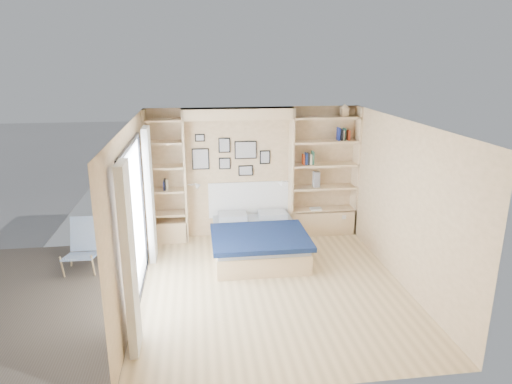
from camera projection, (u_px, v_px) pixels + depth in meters
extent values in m
plane|color=#DCBE8A|center=(272.00, 287.00, 6.98)|extent=(4.50, 4.50, 0.00)
plane|color=#D5B285|center=(253.00, 172.00, 8.77)|extent=(4.00, 0.00, 4.00)
plane|color=#D5B285|center=(311.00, 282.00, 4.49)|extent=(4.00, 0.00, 4.00)
plane|color=#D5B285|center=(132.00, 216.00, 6.38)|extent=(0.00, 4.50, 4.50)
plane|color=#D5B285|center=(403.00, 204.00, 6.88)|extent=(0.00, 4.50, 4.50)
plane|color=white|center=(274.00, 124.00, 6.27)|extent=(4.50, 4.50, 0.00)
cube|color=#D9B585|center=(185.00, 177.00, 8.44)|extent=(0.04, 0.35, 2.50)
cube|color=#D9B585|center=(291.00, 174.00, 8.69)|extent=(0.04, 0.35, 2.50)
cube|color=#D9B585|center=(238.00, 114.00, 8.24)|extent=(2.00, 0.35, 0.20)
cube|color=#D9B585|center=(356.00, 171.00, 8.85)|extent=(0.04, 0.35, 2.50)
cube|color=#D9B585|center=(148.00, 178.00, 8.35)|extent=(0.04, 0.35, 2.50)
cube|color=#D9B585|center=(322.00, 221.00, 9.06)|extent=(1.30, 0.35, 0.50)
cube|color=#D9B585|center=(169.00, 231.00, 8.69)|extent=(0.70, 0.35, 0.40)
cube|color=black|center=(129.00, 146.00, 6.10)|extent=(0.04, 2.08, 0.06)
cube|color=black|center=(141.00, 293.00, 6.72)|extent=(0.04, 2.08, 0.06)
cube|color=black|center=(125.00, 255.00, 5.45)|extent=(0.04, 0.06, 2.20)
cube|color=black|center=(143.00, 203.00, 7.39)|extent=(0.04, 0.06, 2.20)
cube|color=silver|center=(134.00, 224.00, 6.41)|extent=(0.01, 2.00, 2.20)
cube|color=white|center=(129.00, 261.00, 5.18)|extent=(0.10, 0.45, 2.30)
cube|color=white|center=(150.00, 195.00, 7.65)|extent=(0.10, 0.45, 2.30)
cube|color=#D9B585|center=(322.00, 209.00, 8.98)|extent=(1.30, 0.35, 0.04)
cube|color=#D9B585|center=(323.00, 187.00, 8.86)|extent=(1.30, 0.35, 0.04)
cube|color=#D9B585|center=(324.00, 165.00, 8.73)|extent=(1.30, 0.35, 0.04)
cube|color=#D9B585|center=(325.00, 142.00, 8.60)|extent=(1.30, 0.35, 0.04)
cube|color=#D9B585|center=(326.00, 118.00, 8.48)|extent=(1.30, 0.35, 0.04)
cube|color=#D9B585|center=(168.00, 214.00, 8.59)|extent=(0.70, 0.35, 0.04)
cube|color=#D9B585|center=(167.00, 191.00, 8.46)|extent=(0.70, 0.35, 0.04)
cube|color=#D9B585|center=(165.00, 167.00, 8.34)|extent=(0.70, 0.35, 0.04)
cube|color=#D9B585|center=(164.00, 143.00, 8.21)|extent=(0.70, 0.35, 0.04)
cube|color=#D9B585|center=(163.00, 120.00, 8.10)|extent=(0.70, 0.35, 0.04)
cube|color=#D9B585|center=(257.00, 245.00, 8.10)|extent=(1.53, 1.91, 0.33)
cube|color=#A6ADB5|center=(257.00, 234.00, 8.04)|extent=(1.49, 1.87, 0.10)
cube|color=#0E1B3D|center=(260.00, 237.00, 7.71)|extent=(1.63, 1.34, 0.08)
cube|color=#A6ADB5|center=(233.00, 217.00, 8.59)|extent=(0.53, 0.38, 0.12)
cube|color=#A6ADB5|center=(273.00, 215.00, 8.68)|extent=(0.53, 0.38, 0.12)
cube|color=white|center=(251.00, 199.00, 8.88)|extent=(1.63, 0.04, 0.70)
cube|color=black|center=(201.00, 159.00, 8.53)|extent=(0.32, 0.02, 0.40)
cube|color=gray|center=(201.00, 159.00, 8.52)|extent=(0.28, 0.01, 0.36)
cube|color=black|center=(224.00, 145.00, 8.52)|extent=(0.22, 0.02, 0.28)
cube|color=gray|center=(224.00, 145.00, 8.51)|extent=(0.18, 0.01, 0.24)
cube|color=black|center=(225.00, 163.00, 8.62)|extent=(0.22, 0.02, 0.22)
cube|color=gray|center=(225.00, 164.00, 8.61)|extent=(0.18, 0.01, 0.18)
cube|color=black|center=(246.00, 150.00, 8.60)|extent=(0.42, 0.02, 0.34)
cube|color=gray|center=(246.00, 150.00, 8.59)|extent=(0.38, 0.01, 0.30)
cube|color=black|center=(246.00, 171.00, 8.71)|extent=(0.28, 0.02, 0.20)
cube|color=gray|center=(246.00, 171.00, 8.70)|extent=(0.24, 0.01, 0.16)
cube|color=black|center=(265.00, 157.00, 8.69)|extent=(0.20, 0.02, 0.26)
cube|color=gray|center=(265.00, 157.00, 8.68)|extent=(0.16, 0.01, 0.22)
cube|color=black|center=(200.00, 138.00, 8.42)|extent=(0.18, 0.02, 0.14)
cube|color=gray|center=(200.00, 138.00, 8.41)|extent=(0.14, 0.01, 0.10)
cylinder|color=silver|center=(193.00, 185.00, 8.42)|extent=(0.20, 0.02, 0.02)
cone|color=white|center=(198.00, 185.00, 8.44)|extent=(0.13, 0.12, 0.15)
cylinder|color=silver|center=(284.00, 181.00, 8.64)|extent=(0.20, 0.02, 0.02)
cone|color=white|center=(279.00, 183.00, 8.63)|extent=(0.13, 0.12, 0.15)
cube|color=#B03614|center=(303.00, 159.00, 8.64)|extent=(0.02, 0.15, 0.19)
cube|color=navy|center=(306.00, 159.00, 8.64)|extent=(0.03, 0.15, 0.23)
cube|color=black|center=(308.00, 159.00, 8.65)|extent=(0.03, 0.15, 0.22)
cube|color=#BFB28C|center=(310.00, 159.00, 8.66)|extent=(0.04, 0.15, 0.20)
cube|color=#26593F|center=(313.00, 158.00, 8.65)|extent=(0.03, 0.15, 0.25)
cube|color=navy|center=(338.00, 134.00, 8.59)|extent=(0.03, 0.15, 0.24)
cube|color=black|center=(341.00, 135.00, 8.60)|extent=(0.03, 0.15, 0.21)
cube|color=#BFB28C|center=(344.00, 135.00, 8.61)|extent=(0.04, 0.15, 0.19)
cube|color=#26593F|center=(344.00, 134.00, 8.61)|extent=(0.03, 0.15, 0.23)
cube|color=maroon|center=(348.00, 135.00, 8.62)|extent=(0.03, 0.15, 0.19)
cube|color=navy|center=(164.00, 185.00, 8.42)|extent=(0.02, 0.15, 0.17)
cube|color=black|center=(165.00, 184.00, 8.42)|extent=(0.03, 0.15, 0.21)
cube|color=#BFB28C|center=(167.00, 184.00, 8.43)|extent=(0.03, 0.15, 0.21)
cube|color=#D9B585|center=(344.00, 112.00, 8.49)|extent=(0.13, 0.13, 0.15)
cone|color=#D9B585|center=(345.00, 106.00, 8.45)|extent=(0.20, 0.20, 0.08)
cube|color=slate|center=(316.00, 179.00, 8.79)|extent=(0.12, 0.12, 0.30)
cube|color=white|center=(316.00, 209.00, 8.90)|extent=(0.22, 0.16, 0.03)
cube|color=#67594C|center=(24.00, 303.00, 6.53)|extent=(3.20, 4.00, 0.05)
cylinder|color=tan|center=(62.00, 268.00, 7.14)|extent=(0.03, 0.14, 0.42)
cylinder|color=tan|center=(93.00, 266.00, 7.20)|extent=(0.03, 0.14, 0.42)
cylinder|color=tan|center=(72.00, 247.00, 7.67)|extent=(0.04, 0.34, 0.69)
cylinder|color=tan|center=(100.00, 245.00, 7.72)|extent=(0.04, 0.34, 0.69)
cube|color=#3963AA|center=(81.00, 256.00, 7.35)|extent=(0.49, 0.58, 0.15)
cube|color=#3963AA|center=(85.00, 233.00, 7.67)|extent=(0.48, 0.24, 0.56)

